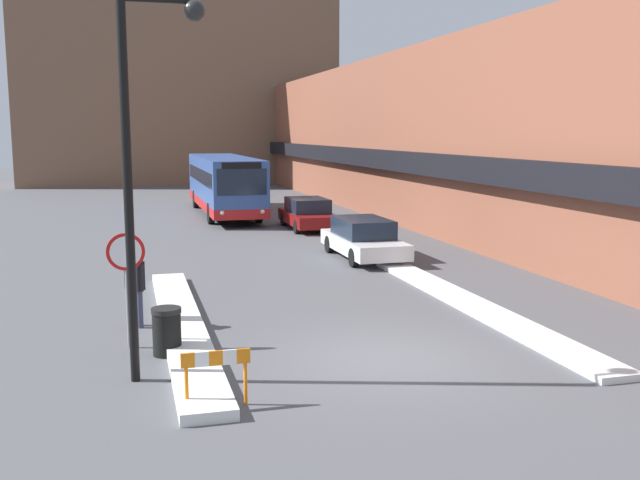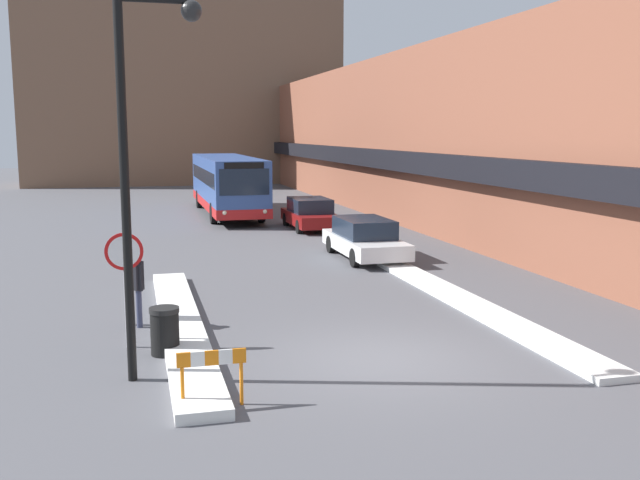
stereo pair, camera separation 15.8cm
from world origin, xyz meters
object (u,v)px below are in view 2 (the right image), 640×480
at_px(parked_car_front, 365,238).
at_px(construction_barricade, 212,367).
at_px(pedestrian, 134,281).
at_px(parked_car_middle, 310,214).
at_px(trash_bin, 165,331).
at_px(city_bus, 227,183).
at_px(stop_sign, 125,265).
at_px(street_lamp, 140,147).

bearing_deg(parked_car_front, construction_barricade, -118.27).
height_order(parked_car_front, pedestrian, pedestrian).
distance_m(parked_car_middle, pedestrian, 16.80).
bearing_deg(pedestrian, parked_car_front, 96.18).
height_order(pedestrian, trash_bin, pedestrian).
bearing_deg(parked_car_front, city_bus, 101.31).
xyz_separation_m(parked_car_front, stop_sign, (-7.95, -8.66, 1.02)).
xyz_separation_m(street_lamp, construction_barricade, (0.96, -1.62, -3.45)).
xyz_separation_m(stop_sign, street_lamp, (0.37, -2.03, 2.39)).
height_order(street_lamp, trash_bin, street_lamp).
xyz_separation_m(parked_car_front, pedestrian, (-7.78, -7.04, 0.35)).
bearing_deg(stop_sign, construction_barricade, -70.01).
relative_size(city_bus, street_lamp, 1.84).
height_order(parked_car_front, street_lamp, street_lamp).
bearing_deg(parked_car_middle, parked_car_front, -90.00).
height_order(stop_sign, pedestrian, stop_sign).
xyz_separation_m(city_bus, pedestrian, (-4.89, -21.52, -0.61)).
xyz_separation_m(city_bus, parked_car_middle, (2.90, -6.63, -0.97)).
xyz_separation_m(street_lamp, trash_bin, (0.36, 1.37, -3.64)).
bearing_deg(pedestrian, trash_bin, -22.13).
xyz_separation_m(stop_sign, construction_barricade, (1.33, -3.65, -1.05)).
relative_size(city_bus, parked_car_front, 2.62).
distance_m(pedestrian, construction_barricade, 5.41).
bearing_deg(street_lamp, construction_barricade, -59.37).
bearing_deg(trash_bin, city_bus, 79.69).
height_order(city_bus, trash_bin, city_bus).
bearing_deg(parked_car_front, street_lamp, -125.36).
bearing_deg(city_bus, stop_sign, -102.31).
relative_size(stop_sign, construction_barricade, 2.16).
distance_m(parked_car_middle, construction_barricade, 21.22).
bearing_deg(parked_car_front, parked_car_middle, 90.00).
relative_size(parked_car_front, parked_car_middle, 1.07).
bearing_deg(construction_barricade, pedestrian, 102.45).
bearing_deg(construction_barricade, parked_car_front, 61.73).
bearing_deg(street_lamp, trash_bin, 75.38).
distance_m(city_bus, stop_sign, 23.69).
relative_size(trash_bin, construction_barricade, 0.86).
xyz_separation_m(city_bus, stop_sign, (-5.05, -23.14, 0.06)).
height_order(parked_car_front, construction_barricade, parked_car_front).
bearing_deg(pedestrian, stop_sign, -41.71).
relative_size(stop_sign, trash_bin, 2.50).
height_order(city_bus, street_lamp, street_lamp).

